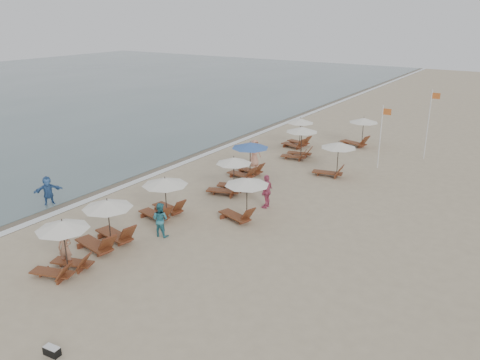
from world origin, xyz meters
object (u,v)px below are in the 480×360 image
Objects in this scene: lounger_station_4 at (248,158)px; beachgoer_far_a at (267,191)px; lounger_station_6 at (297,133)px; waterline_walker at (48,191)px; lounger_station_5 at (299,141)px; inland_station_0 at (242,194)px; flag_pole_near at (381,134)px; lounger_station_1 at (105,225)px; duffel_bag at (52,351)px; inland_station_1 at (334,155)px; beachgoer_mid_a at (160,219)px; lounger_station_3 at (230,176)px; inland_station_2 at (359,130)px; beachgoer_far_b at (255,153)px; beachgoer_near at (65,248)px; lounger_station_0 at (62,246)px; lounger_station_2 at (163,196)px.

beachgoer_far_a is at bearing -46.55° from lounger_station_4.
lounger_station_6 is 1.49× the size of waterline_walker.
inland_station_0 is (2.48, -11.32, 0.15)m from lounger_station_5.
flag_pole_near is at bearing -10.46° from waterline_walker.
lounger_station_1 reaches higher than duffel_bag.
beachgoer_mid_a is at bearing -105.00° from inland_station_1.
lounger_station_3 is 0.88× the size of inland_station_2.
waterline_walker is at bearing -63.89° from beachgoer_far_a.
lounger_station_1 reaches higher than lounger_station_6.
beachgoer_far_b is 0.43× the size of flag_pole_near.
lounger_station_3 is at bearing 65.36° from beachgoer_near.
lounger_station_0 is 1.44× the size of beachgoer_mid_a.
flag_pole_near is (6.41, 6.29, 1.14)m from lounger_station_4.
lounger_station_2 is 1.61× the size of waterline_walker.
inland_station_2 is (2.40, 5.46, 0.05)m from lounger_station_5.
inland_station_0 is 1.66× the size of waterline_walker.
waterline_walker is at bearing -160.88° from lounger_station_2.
beachgoer_far_a is (3.30, 10.41, -0.29)m from lounger_station_0.
lounger_station_2 is 1.41× the size of beachgoer_far_b.
flag_pole_near is (6.10, 20.51, 1.14)m from lounger_station_0.
lounger_station_0 is 4.33× the size of duffel_bag.
lounger_station_6 is 26.18m from duffel_bag.
lounger_station_5 reaches higher than beachgoer_mid_a.
inland_station_1 is (4.55, 3.01, 0.19)m from lounger_station_4.
lounger_station_1 reaches higher than beachgoer_far_b.
lounger_station_4 is at bearing 102.86° from duffel_bag.
lounger_station_0 is at bearing -94.27° from waterline_walker.
lounger_station_0 is 0.84× the size of inland_station_2.
inland_station_1 is 20.69m from duffel_bag.
inland_station_1 is at bearing -81.12° from inland_station_2.
lounger_station_1 is at bearing 49.80° from beachgoer_mid_a.
lounger_station_6 reaches higher than beachgoer_far_a.
duffel_bag is at bearing -88.60° from inland_station_2.
lounger_station_6 is 1.44× the size of beachgoer_near.
lounger_station_3 is 1.01× the size of lounger_station_5.
beachgoer_near is at bearing -25.46° from beachgoer_far_a.
lounger_station_5 reaches higher than beachgoer_far_b.
lounger_station_6 is at bearing 91.28° from lounger_station_1.
beachgoer_near is (-1.06, -19.17, -0.43)m from lounger_station_5.
beachgoer_far_a is 1.15× the size of waterline_walker.
inland_station_2 is 28.52m from duffel_bag.
duffel_bag is at bearing -62.84° from beachgoer_near.
beachgoer_far_a is at bearing 45.48° from lounger_station_2.
lounger_station_1 is 8.67m from lounger_station_3.
beachgoer_near is (0.43, -21.91, -0.27)m from lounger_station_6.
lounger_station_5 is 1.53× the size of waterline_walker.
lounger_station_6 is at bearing -165.60° from beachgoer_far_a.
lounger_station_5 is at bearing 102.36° from inland_station_0.
inland_station_0 is at bearing -77.64° from lounger_station_5.
flag_pole_near is (6.54, 20.07, 1.52)m from beachgoer_near.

